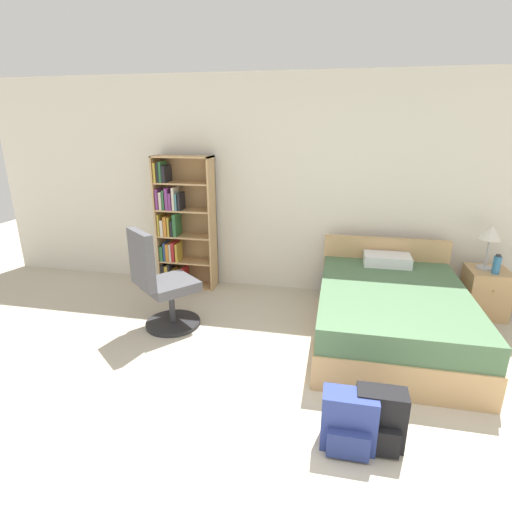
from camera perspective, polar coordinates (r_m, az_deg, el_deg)
name	(u,v)px	position (r m, az deg, el deg)	size (l,w,h in m)	color
wall_back	(335,189)	(4.89, 11.22, 9.41)	(9.00, 0.06, 2.60)	silver
bookshelf	(179,226)	(5.16, -10.89, 4.22)	(0.72, 0.29, 1.67)	tan
bed	(390,311)	(4.18, 18.64, -7.49)	(1.39, 1.92, 0.79)	tan
office_chair	(162,286)	(4.16, -13.34, -4.22)	(0.71, 0.72, 1.07)	#232326
nightstand	(485,292)	(5.10, 29.88, -4.51)	(0.41, 0.46, 0.53)	tan
table_lamp	(491,235)	(4.94, 30.52, 2.56)	(0.23, 0.23, 0.49)	#B2B2B7
water_bottle	(497,265)	(4.89, 31.15, -1.06)	(0.08, 0.08, 0.21)	teal
backpack_blue	(349,422)	(2.87, 13.10, -22.14)	(0.35, 0.25, 0.40)	navy
backpack_black	(380,420)	(2.93, 17.28, -21.48)	(0.32, 0.23, 0.41)	black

